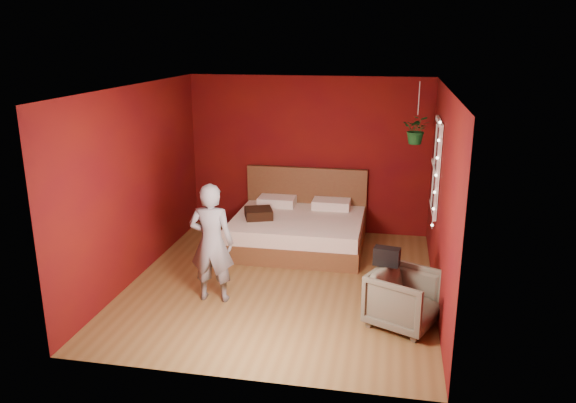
% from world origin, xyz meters
% --- Properties ---
extents(floor, '(4.50, 4.50, 0.00)m').
position_xyz_m(floor, '(0.00, 0.00, 0.00)').
color(floor, brown).
rests_on(floor, ground).
extents(room_walls, '(4.04, 4.54, 2.62)m').
position_xyz_m(room_walls, '(0.00, 0.00, 1.68)').
color(room_walls, '#65130A').
rests_on(room_walls, ground).
extents(window, '(0.05, 0.97, 1.27)m').
position_xyz_m(window, '(1.97, 0.90, 1.50)').
color(window, white).
rests_on(window, room_walls).
extents(fairy_lights, '(0.04, 0.04, 1.45)m').
position_xyz_m(fairy_lights, '(1.94, 0.37, 1.50)').
color(fairy_lights, silver).
rests_on(fairy_lights, room_walls).
extents(bed, '(2.02, 1.71, 1.11)m').
position_xyz_m(bed, '(-0.01, 1.44, 0.29)').
color(bed, brown).
rests_on(bed, ground).
extents(person, '(0.57, 0.39, 1.52)m').
position_xyz_m(person, '(-0.75, -0.63, 0.76)').
color(person, slate).
rests_on(person, ground).
extents(armchair, '(0.96, 0.95, 0.66)m').
position_xyz_m(armchair, '(1.60, -0.86, 0.33)').
color(armchair, '#595846').
rests_on(armchair, ground).
extents(handbag, '(0.32, 0.20, 0.21)m').
position_xyz_m(handbag, '(1.38, -0.70, 0.77)').
color(handbag, black).
rests_on(handbag, armchair).
extents(throw_pillow, '(0.52, 0.52, 0.14)m').
position_xyz_m(throw_pillow, '(-0.61, 1.20, 0.58)').
color(throw_pillow, black).
rests_on(throw_pillow, bed).
extents(hanging_plant, '(0.43, 0.39, 0.88)m').
position_xyz_m(hanging_plant, '(1.70, 1.33, 1.93)').
color(hanging_plant, silver).
rests_on(hanging_plant, room_walls).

